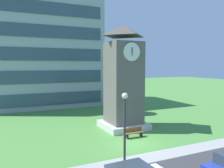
% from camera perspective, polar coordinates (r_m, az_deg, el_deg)
% --- Properties ---
extents(ground_plane, '(160.00, 160.00, 0.00)m').
position_cam_1_polar(ground_plane, '(19.83, 4.84, -14.48)').
color(ground_plane, '#4C893D').
extents(kerb_strip, '(120.00, 1.60, 0.01)m').
position_cam_1_polar(kerb_strip, '(17.47, 9.93, -17.25)').
color(kerb_strip, '#9E9E99').
rests_on(kerb_strip, ground).
extents(office_building, '(18.23, 11.70, 19.20)m').
position_cam_1_polar(office_building, '(39.95, -17.49, 8.97)').
color(office_building, '#9EA8B2').
rests_on(office_building, ground).
extents(clock_tower, '(4.27, 4.27, 10.51)m').
position_cam_1_polar(clock_tower, '(23.64, 2.87, 0.32)').
color(clock_tower, '#605B56').
rests_on(clock_tower, ground).
extents(park_bench, '(1.81, 0.51, 0.88)m').
position_cam_1_polar(park_bench, '(21.32, 5.39, -11.79)').
color(park_bench, brown).
rests_on(park_bench, ground).
extents(street_lamp, '(0.36, 0.36, 4.90)m').
position_cam_1_polar(street_lamp, '(13.87, 3.15, -9.53)').
color(street_lamp, '#333338').
rests_on(street_lamp, ground).
extents(tree_near_tower, '(3.04, 3.04, 4.95)m').
position_cam_1_polar(tree_near_tower, '(30.70, 2.83, -1.10)').
color(tree_near_tower, '#513823').
rests_on(tree_near_tower, ground).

